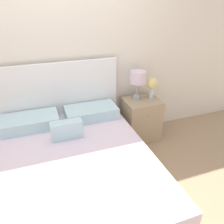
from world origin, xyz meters
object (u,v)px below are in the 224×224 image
flower_vase (152,85)px  nightstand (141,119)px  bed (73,167)px  table_lamp (138,79)px

flower_vase → nightstand: bearing=-169.9°
bed → flower_vase: 1.51m
nightstand → table_lamp: bearing=128.9°
bed → flower_vase: (1.25, 0.67, 0.52)m
bed → nightstand: bearing=30.4°
nightstand → flower_vase: bearing=10.1°
bed → flower_vase: bed is taller
table_lamp → flower_vase: bearing=-11.5°
nightstand → flower_vase: flower_vase is taller
nightstand → table_lamp: size_ratio=1.51×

